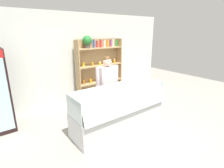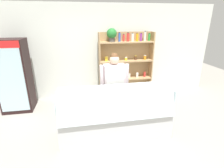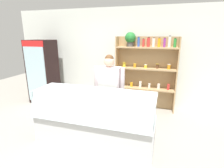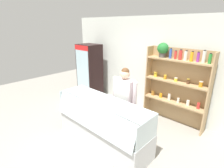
% 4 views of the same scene
% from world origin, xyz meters
% --- Properties ---
extents(ground_plane, '(12.00, 12.00, 0.00)m').
position_xyz_m(ground_plane, '(0.00, 0.00, 0.00)').
color(ground_plane, gray).
extents(back_wall, '(6.80, 0.10, 2.70)m').
position_xyz_m(back_wall, '(0.00, 2.17, 1.35)').
color(back_wall, silver).
rests_on(back_wall, ground).
extents(drinks_fridge, '(0.73, 0.63, 1.84)m').
position_xyz_m(drinks_fridge, '(-2.37, 1.57, 0.92)').
color(drinks_fridge, black).
rests_on(drinks_fridge, ground).
extents(shelving_unit, '(1.59, 0.29, 2.05)m').
position_xyz_m(shelving_unit, '(0.57, 1.90, 1.17)').
color(shelving_unit, tan).
rests_on(shelving_unit, ground).
extents(deli_display_case, '(2.21, 0.74, 1.01)m').
position_xyz_m(deli_display_case, '(-0.09, 0.01, 0.31)').
color(deli_display_case, silver).
rests_on(deli_display_case, ground).
extents(shop_clerk, '(0.65, 0.25, 1.60)m').
position_xyz_m(shop_clerk, '(0.02, 0.59, 0.95)').
color(shop_clerk, '#2D2D38').
rests_on(shop_clerk, ground).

